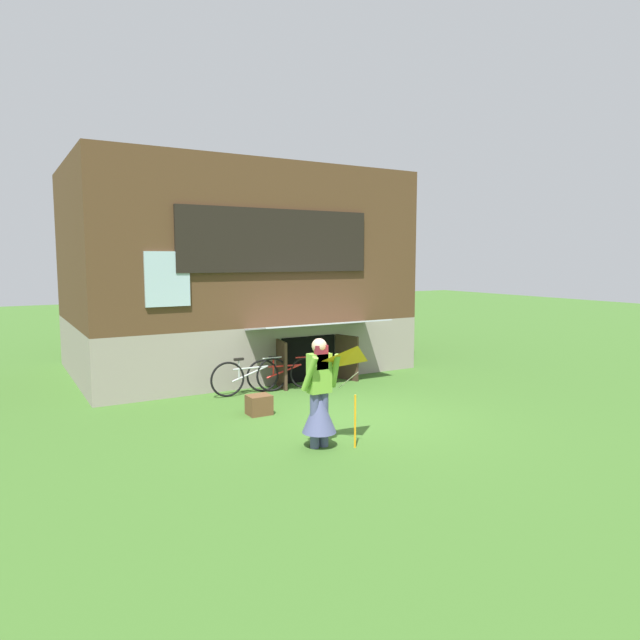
# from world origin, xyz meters

# --- Properties ---
(ground_plane) EXTENTS (60.00, 60.00, 0.00)m
(ground_plane) POSITION_xyz_m (0.00, 0.00, 0.00)
(ground_plane) COLOR #386023
(log_house) EXTENTS (7.89, 6.36, 5.01)m
(log_house) POSITION_xyz_m (0.00, 5.62, 2.51)
(log_house) COLOR gray
(log_house) RESTS_ON ground_plane
(person) EXTENTS (0.61, 0.53, 1.66)m
(person) POSITION_xyz_m (-1.32, -1.13, 0.70)
(person) COLOR #474C75
(person) RESTS_ON ground_plane
(kite) EXTENTS (0.77, 0.86, 1.47)m
(kite) POSITION_xyz_m (-0.99, -1.65, 1.24)
(kite) COLOR orange
(kite) RESTS_ON ground_plane
(bicycle_red) EXTENTS (1.63, 0.38, 0.75)m
(bicycle_red) POSITION_xyz_m (-0.11, 2.47, 0.37)
(bicycle_red) COLOR black
(bicycle_red) RESTS_ON ground_plane
(bicycle_silver) EXTENTS (1.74, 0.10, 0.79)m
(bicycle_silver) POSITION_xyz_m (-0.89, 2.50, 0.38)
(bicycle_silver) COLOR black
(bicycle_silver) RESTS_ON ground_plane
(wooden_crate) EXTENTS (0.42, 0.36, 0.36)m
(wooden_crate) POSITION_xyz_m (-1.37, 0.98, 0.18)
(wooden_crate) COLOR brown
(wooden_crate) RESTS_ON ground_plane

